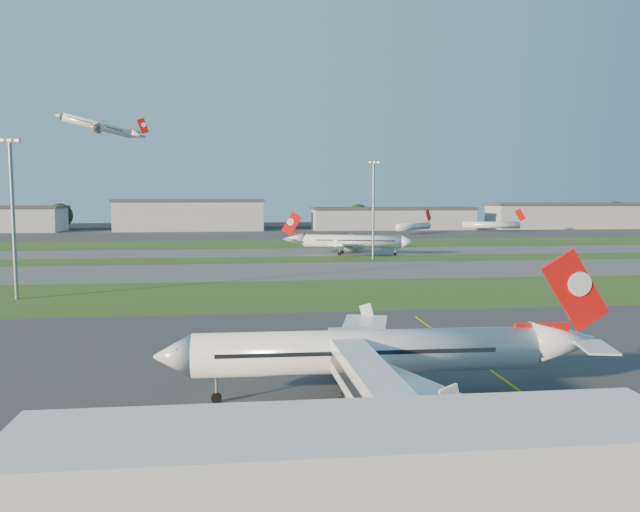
{
  "coord_description": "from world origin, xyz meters",
  "views": [
    {
      "loc": [
        -17.94,
        -52.58,
        16.59
      ],
      "look_at": [
        -6.26,
        46.79,
        7.0
      ],
      "focal_mm": 35.0,
      "sensor_mm": 36.0,
      "label": 1
    }
  ],
  "objects": [
    {
      "name": "light_mast_west",
      "position": [
        -55.0,
        52.0,
        14.81
      ],
      "size": [
        3.2,
        0.7,
        25.8
      ],
      "color": "gray",
      "rests_on": "ground"
    },
    {
      "name": "light_mast_centre",
      "position": [
        15.0,
        108.0,
        14.81
      ],
      "size": [
        3.2,
        0.7,
        25.8
      ],
      "color": "gray",
      "rests_on": "ground"
    },
    {
      "name": "tree_far_east",
      "position": [
        185.0,
        271.0,
        7.46
      ],
      "size": [
        12.65,
        12.65,
        13.8
      ],
      "color": "black",
      "rests_on": "ground"
    },
    {
      "name": "airliner_taxiing",
      "position": [
        11.49,
        121.71,
        3.82
      ],
      "size": [
        33.74,
        28.43,
        10.87
      ],
      "rotation": [
        0.0,
        0.0,
        2.83
      ],
      "color": "silver",
      "rests_on": "ground"
    },
    {
      "name": "airliner_departing",
      "position": [
        -79.67,
        223.25,
        46.12
      ],
      "size": [
        34.57,
        29.07,
        10.87
      ],
      "rotation": [
        0.0,
        0.0,
        0.18
      ],
      "color": "silver"
    },
    {
      "name": "airliner_parked",
      "position": [
        -8.02,
        -3.32,
        3.82
      ],
      "size": [
        34.89,
        29.62,
        10.89
      ],
      "rotation": [
        0.0,
        0.0,
        -0.02
      ],
      "color": "silver",
      "rests_on": "ground"
    },
    {
      "name": "taxiway_b",
      "position": [
        0.0,
        132.0,
        0.01
      ],
      "size": [
        300.0,
        26.0,
        0.01
      ],
      "primitive_type": "cube",
      "color": "#515154",
      "rests_on": "ground"
    },
    {
      "name": "tree_mid_east",
      "position": [
        40.0,
        269.0,
        6.81
      ],
      "size": [
        11.55,
        11.55,
        12.6
      ],
      "color": "black",
      "rests_on": "ground"
    },
    {
      "name": "mini_jet_far",
      "position": [
        96.19,
        228.22,
        3.28
      ],
      "size": [
        27.97,
        10.2,
        9.48
      ],
      "rotation": [
        0.0,
        0.0,
        -0.28
      ],
      "color": "silver",
      "rests_on": "ground"
    },
    {
      "name": "tree_west",
      "position": [
        -110.0,
        270.0,
        7.14
      ],
      "size": [
        12.1,
        12.1,
        13.2
      ],
      "color": "black",
      "rests_on": "ground"
    },
    {
      "name": "grass_strip_a",
      "position": [
        0.0,
        52.0,
        0.01
      ],
      "size": [
        300.0,
        34.0,
        0.01
      ],
      "primitive_type": "cube",
      "color": "#314F1A",
      "rests_on": "ground"
    },
    {
      "name": "grass_strip_b",
      "position": [
        0.0,
        110.0,
        0.01
      ],
      "size": [
        300.0,
        18.0,
        0.01
      ],
      "primitive_type": "cube",
      "color": "#314F1A",
      "rests_on": "ground"
    },
    {
      "name": "yellow_line",
      "position": [
        5.0,
        0.0,
        0.0
      ],
      "size": [
        0.25,
        60.0,
        0.02
      ],
      "primitive_type": "cube",
      "color": "gold",
      "rests_on": "ground"
    },
    {
      "name": "hangar_far_east",
      "position": [
        155.0,
        255.0,
        6.64
      ],
      "size": [
        96.9,
        23.0,
        13.2
      ],
      "color": "#94969B",
      "rests_on": "ground"
    },
    {
      "name": "jet_bridge",
      "position": [
        -9.81,
        -15.24,
        4.01
      ],
      "size": [
        4.2,
        26.9,
        6.2
      ],
      "color": "silver",
      "rests_on": "ground"
    },
    {
      "name": "apron_near",
      "position": [
        0.0,
        0.0,
        0.01
      ],
      "size": [
        300.0,
        70.0,
        0.01
      ],
      "primitive_type": "cube",
      "color": "#333335",
      "rests_on": "ground"
    },
    {
      "name": "taxiway_a",
      "position": [
        0.0,
        85.0,
        0.01
      ],
      "size": [
        300.0,
        32.0,
        0.01
      ],
      "primitive_type": "cube",
      "color": "#515154",
      "rests_on": "ground"
    },
    {
      "name": "grass_strip_c",
      "position": [
        0.0,
        165.0,
        0.01
      ],
      "size": [
        300.0,
        40.0,
        0.01
      ],
      "primitive_type": "cube",
      "color": "#314F1A",
      "rests_on": "ground"
    },
    {
      "name": "apron_far",
      "position": [
        0.0,
        225.0,
        0.01
      ],
      "size": [
        400.0,
        80.0,
        0.01
      ],
      "primitive_type": "cube",
      "color": "#333335",
      "rests_on": "ground"
    },
    {
      "name": "mini_jet_near",
      "position": [
        56.01,
        218.2,
        3.28
      ],
      "size": [
        21.74,
        21.16,
        9.48
      ],
      "rotation": [
        0.0,
        0.0,
        0.77
      ],
      "color": "silver",
      "rests_on": "ground"
    },
    {
      "name": "ground",
      "position": [
        0.0,
        0.0,
        0.0
      ],
      "size": [
        700.0,
        700.0,
        0.0
      ],
      "primitive_type": "plane",
      "color": "black",
      "rests_on": "ground"
    },
    {
      "name": "tree_east",
      "position": [
        115.0,
        267.0,
        6.16
      ],
      "size": [
        10.45,
        10.45,
        11.4
      ],
      "color": "black",
      "rests_on": "ground"
    },
    {
      "name": "hangar_east",
      "position": [
        55.0,
        255.0,
        5.64
      ],
      "size": [
        81.6,
        23.0,
        11.2
      ],
      "color": "#94969B",
      "rests_on": "ground"
    },
    {
      "name": "hangar_west",
      "position": [
        -45.0,
        255.0,
        7.64
      ],
      "size": [
        71.4,
        23.0,
        15.2
      ],
      "color": "#94969B",
      "rests_on": "ground"
    },
    {
      "name": "tree_mid_west",
      "position": [
        -20.0,
        266.0,
        5.84
      ],
      "size": [
        9.9,
        9.9,
        10.8
      ],
      "color": "black",
      "rests_on": "ground"
    }
  ]
}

